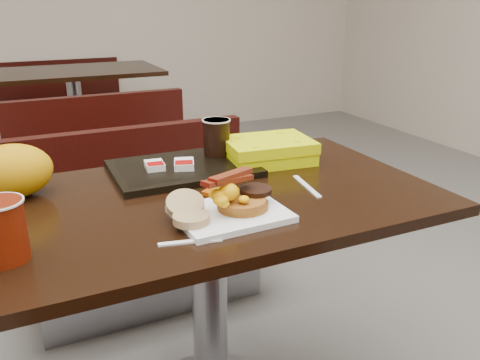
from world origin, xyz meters
name	(u,v)px	position (x,y,z in m)	size (l,w,h in m)	color
table_near	(210,316)	(0.00, 0.00, 0.38)	(1.20, 0.70, 0.75)	black
bench_near_n	(146,225)	(0.00, 0.70, 0.36)	(1.00, 0.46, 0.72)	black
table_far	(78,122)	(0.00, 2.60, 0.38)	(1.20, 0.70, 0.75)	black
bench_far_s	(95,149)	(0.00, 1.90, 0.36)	(1.00, 0.46, 0.72)	black
bench_far_n	(66,106)	(0.00, 3.30, 0.36)	(1.00, 0.46, 0.72)	black
platter	(231,214)	(0.00, -0.15, 0.76)	(0.25, 0.20, 0.02)	white
pancake_stack	(243,203)	(0.03, -0.15, 0.78)	(0.12, 0.12, 0.03)	#A2661B
sausage_patty	(256,190)	(0.08, -0.13, 0.80)	(0.08, 0.08, 0.01)	black
scrambled_eggs	(229,194)	(-0.01, -0.16, 0.81)	(0.08, 0.07, 0.04)	#FFC705
bacon_strips	(228,179)	(0.00, -0.14, 0.84)	(0.16, 0.07, 0.01)	#4D0805
muffin_bottom	(191,219)	(-0.11, -0.17, 0.77)	(0.08, 0.08, 0.02)	tan
muffin_top	(185,205)	(-0.10, -0.12, 0.79)	(0.09, 0.09, 0.02)	tan
coffee_cup_near	(2,231)	(-0.48, -0.15, 0.81)	(0.09, 0.09, 0.13)	#8E1705
fork	(181,243)	(-0.15, -0.23, 0.75)	(0.14, 0.03, 0.00)	white
knife	(307,186)	(0.27, -0.06, 0.75)	(0.17, 0.01, 0.00)	white
condiment_syrup	(211,192)	(0.01, 0.00, 0.76)	(0.04, 0.03, 0.01)	#AD4307
condiment_ketchup	(148,192)	(-0.14, 0.08, 0.75)	(0.04, 0.03, 0.01)	#8C0504
tray	(183,168)	(0.00, 0.20, 0.76)	(0.41, 0.29, 0.02)	black
hashbrown_sleeve_left	(155,165)	(-0.08, 0.21, 0.78)	(0.05, 0.07, 0.02)	silver
hashbrown_sleeve_right	(184,164)	(0.00, 0.18, 0.78)	(0.06, 0.08, 0.02)	silver
coffee_cup_far	(217,137)	(0.14, 0.26, 0.83)	(0.08, 0.08, 0.11)	black
clamshell	(268,150)	(0.28, 0.18, 0.79)	(0.26, 0.20, 0.07)	#CED503
paper_bag	(12,171)	(-0.45, 0.20, 0.82)	(0.20, 0.15, 0.14)	#CF8506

